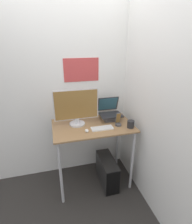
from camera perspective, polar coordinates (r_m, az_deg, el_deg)
The scene contains 11 objects.
ground_plane at distance 2.62m, azimuth 0.99°, elevation -25.95°, with size 12.00×12.00×0.00m, color #2D2B28.
wall_back at distance 2.53m, azimuth -3.30°, elevation 7.30°, with size 6.00×0.06×2.60m.
wall_side_right at distance 2.10m, azimuth 17.34°, elevation 3.09°, with size 0.05×6.00×2.60m.
desk at distance 2.35m, azimuth -1.01°, elevation -7.10°, with size 1.04×0.64×0.93m.
laptop at distance 2.44m, azimuth 4.68°, elevation -0.67°, with size 0.30×0.29×0.29m.
monitor at distance 2.23m, azimuth -6.41°, elevation 1.25°, with size 0.57×0.20×0.47m.
keyboard at distance 2.20m, azimuth 2.00°, elevation -5.28°, with size 0.27×0.11×0.02m.
mouse at distance 2.13m, azimuth -3.02°, elevation -6.09°, with size 0.04×0.07×0.03m.
cell_phone at distance 2.28m, azimuth 7.27°, elevation -3.30°, with size 0.08×0.08×0.18m.
computer_tower at distance 2.68m, azimuth 3.65°, elevation -18.65°, with size 0.20×0.52×0.40m.
mug at distance 2.25m, azimuth 11.27°, elevation -3.91°, with size 0.09×0.09×0.09m.
Camera 1 is at (-0.48, -1.67, 1.96)m, focal length 28.00 mm.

